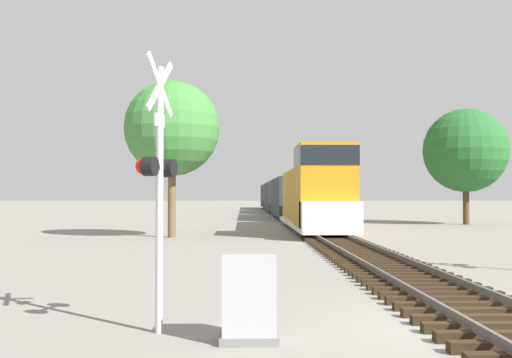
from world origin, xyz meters
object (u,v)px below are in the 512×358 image
at_px(crossing_signal_near, 158,176).
at_px(relay_cabinet, 249,300).
at_px(tree_far_right, 172,129).
at_px(tree_mid_background, 466,151).
at_px(freight_train, 284,197).

xyz_separation_m(crossing_signal_near, relay_cabinet, (1.43, -0.63, -1.85)).
distance_m(tree_far_right, tree_mid_background, 23.43).
bearing_deg(crossing_signal_near, tree_mid_background, 169.42).
bearing_deg(tree_mid_background, tree_far_right, -147.36).
distance_m(relay_cabinet, tree_mid_background, 37.98).
height_order(freight_train, crossing_signal_near, freight_train).
bearing_deg(tree_far_right, tree_mid_background, 32.64).
relative_size(relay_cabinet, tree_far_right, 0.16).
bearing_deg(crossing_signal_near, tree_far_right, -156.81).
relative_size(freight_train, relay_cabinet, 55.80).
relative_size(relay_cabinet, tree_mid_background, 0.15).
bearing_deg(tree_far_right, relay_cabinet, -80.18).
height_order(relay_cabinet, tree_far_right, tree_far_right).
bearing_deg(relay_cabinet, freight_train, 85.62).
bearing_deg(freight_train, tree_far_right, -104.02).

